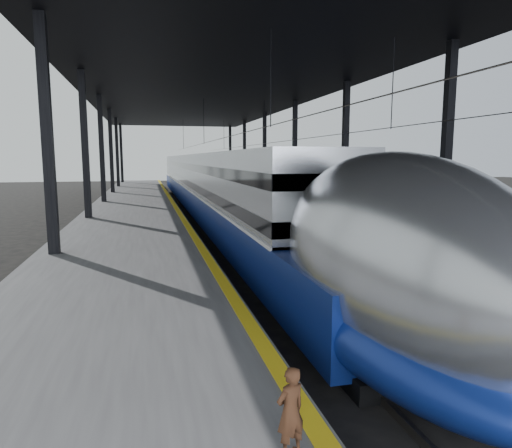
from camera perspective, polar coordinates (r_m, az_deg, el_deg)
name	(u,v)px	position (r m, az deg, el deg)	size (l,w,h in m)	color
ground	(248,315)	(12.83, -1.01, -11.27)	(160.00, 160.00, 0.00)	black
platform	(134,215)	(32.05, -15.05, 1.14)	(6.00, 80.00, 1.00)	#4C4C4F
yellow_strip	(175,206)	(32.04, -10.07, 2.20)	(0.30, 80.00, 0.01)	yellow
rails	(248,217)	(32.87, -0.94, 0.85)	(6.52, 80.00, 0.16)	slate
canopy	(211,87)	(32.50, -5.66, 16.71)	(18.00, 75.00, 9.47)	black
tgv_train	(207,186)	(35.86, -6.16, 4.72)	(3.19, 65.20, 4.57)	#ABADB2
second_train	(246,183)	(45.00, -1.21, 5.18)	(2.75, 56.05, 3.79)	navy
child	(290,411)	(5.44, 4.31, -22.31)	(0.37, 0.25, 1.03)	#482918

